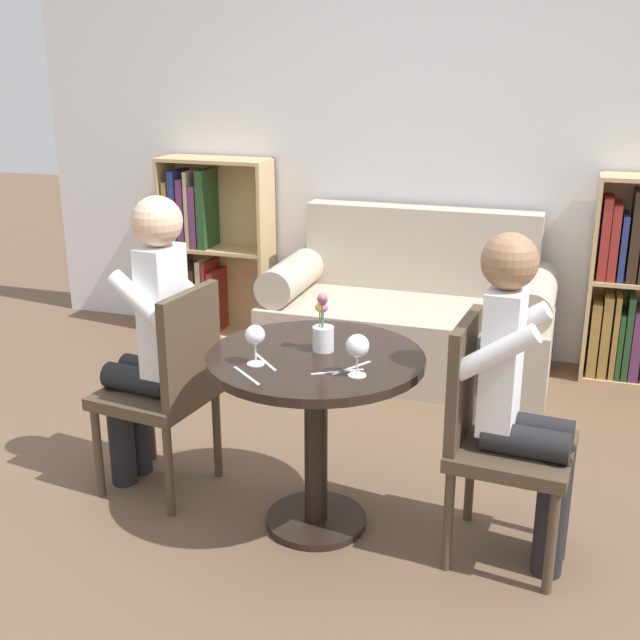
{
  "coord_description": "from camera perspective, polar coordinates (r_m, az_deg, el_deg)",
  "views": [
    {
      "loc": [
        0.87,
        -2.64,
        1.78
      ],
      "look_at": [
        0.0,
        0.05,
        0.84
      ],
      "focal_mm": 45.0,
      "sensor_mm": 36.0,
      "label": 1
    }
  ],
  "objects": [
    {
      "name": "knife_left_setting",
      "position": [
        2.79,
        -5.26,
        -3.95
      ],
      "size": [
        0.15,
        0.13,
        0.0
      ],
      "color": "silver",
      "rests_on": "round_table"
    },
    {
      "name": "fork_right_setting",
      "position": [
        2.85,
        2.26,
        -3.43
      ],
      "size": [
        0.1,
        0.17,
        0.0
      ],
      "color": "silver",
      "rests_on": "round_table"
    },
    {
      "name": "round_table",
      "position": [
        3.04,
        -0.29,
        -5.5
      ],
      "size": [
        0.81,
        0.81,
        0.72
      ],
      "color": "black",
      "rests_on": "ground_plane"
    },
    {
      "name": "fork_left_setting",
      "position": [
        2.81,
        1.25,
        -3.7
      ],
      "size": [
        0.17,
        0.11,
        0.0
      ],
      "color": "silver",
      "rests_on": "round_table"
    },
    {
      "name": "chair_left",
      "position": [
        3.36,
        -10.69,
        -4.37
      ],
      "size": [
        0.47,
        0.47,
        0.9
      ],
      "rotation": [
        0.0,
        0.0,
        -1.7
      ],
      "color": "#473828",
      "rests_on": "ground_plane"
    },
    {
      "name": "ground_plane",
      "position": [
        3.3,
        -0.28,
        -14.24
      ],
      "size": [
        16.0,
        16.0,
        0.0
      ],
      "primitive_type": "plane",
      "color": "brown"
    },
    {
      "name": "bookshelf_right",
      "position": [
        4.82,
        21.7,
        2.19
      ],
      "size": [
        0.72,
        0.28,
        1.16
      ],
      "color": "tan",
      "rests_on": "ground_plane"
    },
    {
      "name": "person_left",
      "position": [
        3.36,
        -12.02,
        -1.31
      ],
      "size": [
        0.44,
        0.37,
        1.26
      ],
      "rotation": [
        0.0,
        0.0,
        -1.7
      ],
      "color": "black",
      "rests_on": "ground_plane"
    },
    {
      "name": "chair_right",
      "position": [
        2.97,
        12.22,
        -7.65
      ],
      "size": [
        0.45,
        0.45,
        0.9
      ],
      "rotation": [
        0.0,
        0.0,
        1.49
      ],
      "color": "#473828",
      "rests_on": "ground_plane"
    },
    {
      "name": "knife_right_setting",
      "position": [
        2.91,
        -3.93,
        -2.98
      ],
      "size": [
        0.14,
        0.14,
        0.0
      ],
      "color": "silver",
      "rests_on": "round_table"
    },
    {
      "name": "person_right",
      "position": [
        2.89,
        14.18,
        -5.3
      ],
      "size": [
        0.43,
        0.36,
        1.22
      ],
      "rotation": [
        0.0,
        0.0,
        1.49
      ],
      "color": "black",
      "rests_on": "ground_plane"
    },
    {
      "name": "back_wall",
      "position": [
        4.9,
        7.88,
        13.2
      ],
      "size": [
        5.2,
        0.05,
        2.7
      ],
      "color": "silver",
      "rests_on": "ground_plane"
    },
    {
      "name": "wine_glass_right",
      "position": [
        2.75,
        2.68,
        -1.95
      ],
      "size": [
        0.08,
        0.08,
        0.15
      ],
      "color": "white",
      "rests_on": "round_table"
    },
    {
      "name": "flower_vase",
      "position": [
        2.98,
        0.21,
        -0.61
      ],
      "size": [
        0.08,
        0.08,
        0.23
      ],
      "color": "silver",
      "rests_on": "round_table"
    },
    {
      "name": "couch",
      "position": [
        4.7,
        6.39,
        0.08
      ],
      "size": [
        1.62,
        0.8,
        0.92
      ],
      "color": "#B7A893",
      "rests_on": "ground_plane"
    },
    {
      "name": "bookshelf_left",
      "position": [
        5.32,
        -8.05,
        4.82
      ],
      "size": [
        0.72,
        0.28,
        1.16
      ],
      "color": "tan",
      "rests_on": "ground_plane"
    },
    {
      "name": "wine_glass_left",
      "position": [
        2.85,
        -4.65,
        -1.18
      ],
      "size": [
        0.07,
        0.07,
        0.15
      ],
      "color": "white",
      "rests_on": "round_table"
    }
  ]
}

